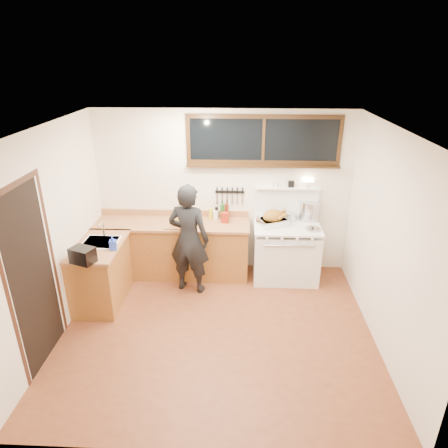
{
  "coord_description": "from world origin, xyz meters",
  "views": [
    {
      "loc": [
        0.28,
        -4.25,
        3.35
      ],
      "look_at": [
        0.05,
        0.85,
        1.15
      ],
      "focal_mm": 32.0,
      "sensor_mm": 36.0,
      "label": 1
    }
  ],
  "objects_px": {
    "roast_turkey": "(273,219)",
    "man": "(189,239)",
    "vintage_stove": "(286,251)",
    "cutting_board": "(178,223)"
  },
  "relations": [
    {
      "from": "vintage_stove",
      "to": "man",
      "type": "height_order",
      "value": "man"
    },
    {
      "from": "cutting_board",
      "to": "roast_turkey",
      "type": "xyz_separation_m",
      "value": [
        1.46,
        0.14,
        0.05
      ]
    },
    {
      "from": "vintage_stove",
      "to": "roast_turkey",
      "type": "relative_size",
      "value": 3.07
    },
    {
      "from": "vintage_stove",
      "to": "man",
      "type": "relative_size",
      "value": 0.94
    },
    {
      "from": "vintage_stove",
      "to": "roast_turkey",
      "type": "distance_m",
      "value": 0.58
    },
    {
      "from": "vintage_stove",
      "to": "man",
      "type": "distance_m",
      "value": 1.58
    },
    {
      "from": "roast_turkey",
      "to": "man",
      "type": "bearing_deg",
      "value": -159.69
    },
    {
      "from": "man",
      "to": "roast_turkey",
      "type": "xyz_separation_m",
      "value": [
        1.25,
        0.46,
        0.16
      ]
    },
    {
      "from": "vintage_stove",
      "to": "cutting_board",
      "type": "bearing_deg",
      "value": -176.3
    },
    {
      "from": "man",
      "to": "cutting_board",
      "type": "xyz_separation_m",
      "value": [
        -0.21,
        0.32,
        0.11
      ]
    }
  ]
}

